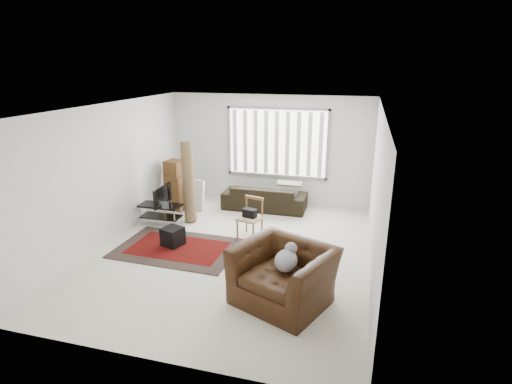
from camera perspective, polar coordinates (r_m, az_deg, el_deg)
room at (r=7.51m, az=-2.16°, el=5.24°), size 6.00×6.02×2.71m
persian_rug at (r=7.91m, az=-11.13°, el=-7.86°), size 2.33×1.59×0.02m
tv_stand at (r=9.02m, az=-13.48°, el=-2.53°), size 0.92×0.41×0.46m
tv at (r=8.90m, az=-13.64°, el=-0.48°), size 0.10×0.74×0.43m
subwoofer at (r=7.98m, az=-11.81°, el=-6.22°), size 0.45×0.45×0.36m
moving_boxes at (r=9.85m, az=-11.33°, el=0.76°), size 0.57×0.53×1.20m
white_flatpack at (r=9.79m, az=-8.93°, el=-0.36°), size 0.60×0.29×0.74m
rolled_rug at (r=9.00m, az=-9.63°, el=1.47°), size 0.51×0.64×1.79m
sofa at (r=9.69m, az=1.24°, el=-0.23°), size 2.02×0.89×0.77m
side_chair at (r=8.12m, az=-0.84°, el=-3.42°), size 0.53×0.53×0.82m
armchair at (r=5.99m, az=3.94°, el=-11.21°), size 1.69×1.60×0.99m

